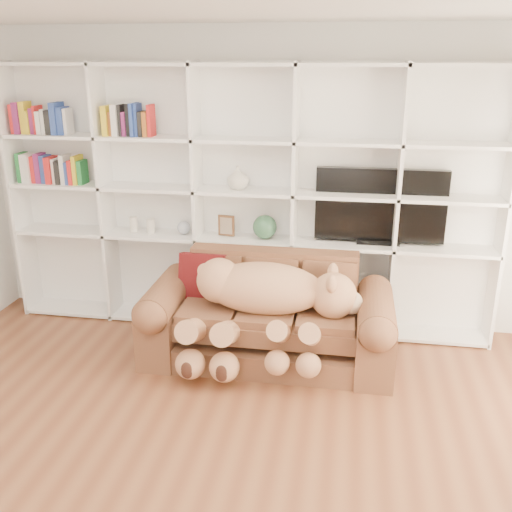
% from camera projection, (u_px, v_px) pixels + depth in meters
% --- Properties ---
extents(floor, '(5.00, 5.00, 0.00)m').
position_uv_depth(floor, '(175.00, 494.00, 3.36)').
color(floor, brown).
rests_on(floor, ground).
extents(wall_back, '(5.00, 0.02, 2.70)m').
position_uv_depth(wall_back, '(249.00, 181.00, 5.23)').
color(wall_back, white).
rests_on(wall_back, floor).
extents(bookshelf, '(4.43, 0.35, 2.40)m').
position_uv_depth(bookshelf, '(221.00, 188.00, 5.16)').
color(bookshelf, white).
rests_on(bookshelf, floor).
extents(sofa, '(2.05, 0.88, 0.86)m').
position_uv_depth(sofa, '(269.00, 322.00, 4.79)').
color(sofa, brown).
rests_on(sofa, floor).
extents(teddy_bear, '(1.43, 0.81, 0.83)m').
position_uv_depth(teddy_bear, '(264.00, 301.00, 4.54)').
color(teddy_bear, tan).
rests_on(teddy_bear, sofa).
extents(throw_pillow, '(0.40, 0.23, 0.42)m').
position_uv_depth(throw_pillow, '(203.00, 277.00, 4.91)').
color(throw_pillow, '#510E13').
rests_on(throw_pillow, sofa).
extents(gift_box, '(0.32, 0.31, 0.21)m').
position_uv_depth(gift_box, '(370.00, 357.00, 4.68)').
color(gift_box, '#C24D19').
rests_on(gift_box, floor).
extents(tv, '(1.12, 0.18, 0.66)m').
position_uv_depth(tv, '(380.00, 207.00, 4.97)').
color(tv, black).
rests_on(tv, bookshelf).
extents(picture_frame, '(0.16, 0.05, 0.19)m').
position_uv_depth(picture_frame, '(226.00, 226.00, 5.21)').
color(picture_frame, '#54341C').
rests_on(picture_frame, bookshelf).
extents(green_vase, '(0.22, 0.22, 0.22)m').
position_uv_depth(green_vase, '(265.00, 227.00, 5.15)').
color(green_vase, '#2E593C').
rests_on(green_vase, bookshelf).
extents(figurine_tall, '(0.07, 0.07, 0.15)m').
position_uv_depth(figurine_tall, '(134.00, 224.00, 5.36)').
color(figurine_tall, beige).
rests_on(figurine_tall, bookshelf).
extents(figurine_short, '(0.10, 0.10, 0.14)m').
position_uv_depth(figurine_short, '(151.00, 226.00, 5.33)').
color(figurine_short, beige).
rests_on(figurine_short, bookshelf).
extents(snow_globe, '(0.12, 0.12, 0.12)m').
position_uv_depth(snow_globe, '(184.00, 228.00, 5.28)').
color(snow_globe, silver).
rests_on(snow_globe, bookshelf).
extents(shelf_vase, '(0.21, 0.21, 0.21)m').
position_uv_depth(shelf_vase, '(238.00, 178.00, 5.04)').
color(shelf_vase, beige).
rests_on(shelf_vase, bookshelf).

